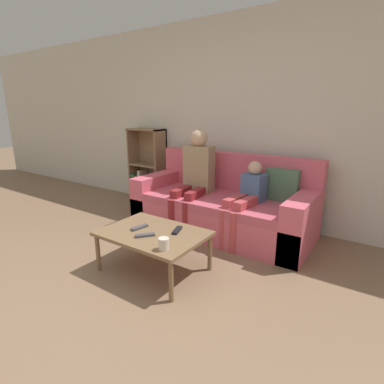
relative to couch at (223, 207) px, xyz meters
name	(u,v)px	position (x,y,z in m)	size (l,w,h in m)	color
ground_plane	(71,317)	(-0.12, -2.07, -0.30)	(22.00, 22.00, 0.00)	#84664C
wall_back	(237,121)	(-0.12, 0.54, 1.00)	(12.00, 0.06, 2.60)	beige
couch	(223,207)	(0.00, 0.00, 0.00)	(2.15, 0.93, 0.92)	#DB5B70
bookshelf	(148,175)	(-1.59, 0.39, 0.14)	(0.58, 0.28, 1.17)	#8E7051
coffee_table	(153,235)	(-0.06, -1.23, 0.05)	(0.93, 0.66, 0.38)	brown
person_adult	(196,172)	(-0.35, -0.09, 0.41)	(0.38, 0.66, 1.22)	maroon
person_child	(246,197)	(0.36, -0.16, 0.22)	(0.30, 0.66, 0.90)	#C6474C
cup_near	(164,244)	(0.25, -1.45, 0.13)	(0.09, 0.09, 0.10)	silver
tv_remote_0	(177,230)	(0.11, -1.09, 0.09)	(0.10, 0.18, 0.02)	black
tv_remote_1	(140,227)	(-0.22, -1.24, 0.09)	(0.08, 0.18, 0.02)	#47474C
tv_remote_2	(145,235)	(-0.05, -1.34, 0.09)	(0.14, 0.16, 0.02)	#47474C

